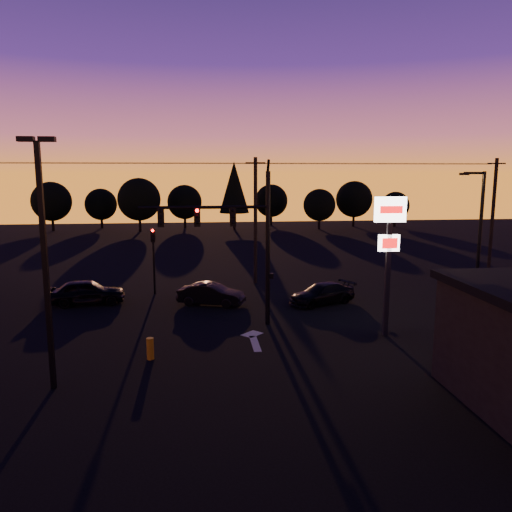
% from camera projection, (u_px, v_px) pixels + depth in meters
% --- Properties ---
extents(ground, '(120.00, 120.00, 0.00)m').
position_uv_depth(ground, '(247.00, 352.00, 22.33)').
color(ground, black).
rests_on(ground, ground).
extents(lane_arrow, '(1.20, 3.10, 0.01)m').
position_uv_depth(lane_arrow, '(254.00, 339.00, 24.02)').
color(lane_arrow, beige).
rests_on(lane_arrow, ground).
extents(traffic_signal_mast, '(6.79, 0.52, 8.58)m').
position_uv_depth(traffic_signal_mast, '(237.00, 232.00, 25.42)').
color(traffic_signal_mast, black).
rests_on(traffic_signal_mast, ground).
extents(secondary_signal, '(0.30, 0.31, 4.35)m').
position_uv_depth(secondary_signal, '(153.00, 251.00, 32.55)').
color(secondary_signal, black).
rests_on(secondary_signal, ground).
extents(parking_lot_light, '(1.25, 0.30, 9.14)m').
position_uv_depth(parking_lot_light, '(44.00, 248.00, 17.68)').
color(parking_lot_light, black).
rests_on(parking_lot_light, ground).
extents(pylon_sign, '(1.50, 0.28, 6.80)m').
position_uv_depth(pylon_sign, '(389.00, 236.00, 23.78)').
color(pylon_sign, black).
rests_on(pylon_sign, ground).
extents(streetlight, '(1.55, 0.35, 8.00)m').
position_uv_depth(streetlight, '(478.00, 235.00, 28.57)').
color(streetlight, black).
rests_on(streetlight, ground).
extents(utility_pole_1, '(1.40, 0.26, 9.00)m').
position_uv_depth(utility_pole_1, '(255.00, 220.00, 35.52)').
color(utility_pole_1, black).
rests_on(utility_pole_1, ground).
extents(utility_pole_2, '(1.40, 0.26, 9.00)m').
position_uv_depth(utility_pole_2, '(492.00, 217.00, 37.56)').
color(utility_pole_2, black).
rests_on(utility_pole_2, ground).
extents(power_wires, '(36.00, 1.22, 0.07)m').
position_uv_depth(power_wires, '(255.00, 163.00, 34.87)').
color(power_wires, black).
rests_on(power_wires, ground).
extents(bollard, '(0.31, 0.31, 0.94)m').
position_uv_depth(bollard, '(150.00, 349.00, 21.35)').
color(bollard, '#AF750C').
rests_on(bollard, ground).
extents(tree_0, '(5.36, 5.36, 6.74)m').
position_uv_depth(tree_0, '(51.00, 201.00, 68.17)').
color(tree_0, black).
rests_on(tree_0, ground).
extents(tree_1, '(4.54, 4.54, 5.71)m').
position_uv_depth(tree_1, '(101.00, 204.00, 71.89)').
color(tree_1, black).
rests_on(tree_1, ground).
extents(tree_2, '(5.77, 5.78, 7.26)m').
position_uv_depth(tree_2, '(139.00, 199.00, 67.52)').
color(tree_2, black).
rests_on(tree_2, ground).
extents(tree_3, '(4.95, 4.95, 6.22)m').
position_uv_depth(tree_3, '(185.00, 202.00, 72.22)').
color(tree_3, black).
rests_on(tree_3, ground).
extents(tree_4, '(4.18, 4.18, 9.50)m').
position_uv_depth(tree_4, '(234.00, 187.00, 69.71)').
color(tree_4, black).
rests_on(tree_4, ground).
extents(tree_5, '(4.95, 4.95, 6.22)m').
position_uv_depth(tree_5, '(271.00, 201.00, 75.65)').
color(tree_5, black).
rests_on(tree_5, ground).
extents(tree_6, '(4.54, 4.54, 5.71)m').
position_uv_depth(tree_6, '(319.00, 205.00, 70.50)').
color(tree_6, black).
rests_on(tree_6, ground).
extents(tree_7, '(5.36, 5.36, 6.74)m').
position_uv_depth(tree_7, '(354.00, 199.00, 74.02)').
color(tree_7, black).
rests_on(tree_7, ground).
extents(tree_8, '(4.12, 4.12, 5.19)m').
position_uv_depth(tree_8, '(395.00, 206.00, 73.87)').
color(tree_8, black).
rests_on(tree_8, ground).
extents(car_left, '(4.67, 2.33, 1.53)m').
position_uv_depth(car_left, '(87.00, 292.00, 30.31)').
color(car_left, black).
rests_on(car_left, ground).
extents(car_mid, '(4.26, 2.69, 1.32)m').
position_uv_depth(car_mid, '(211.00, 294.00, 30.15)').
color(car_mid, black).
rests_on(car_mid, ground).
extents(car_right, '(4.63, 3.31, 1.24)m').
position_uv_depth(car_right, '(322.00, 294.00, 30.44)').
color(car_right, black).
rests_on(car_right, ground).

